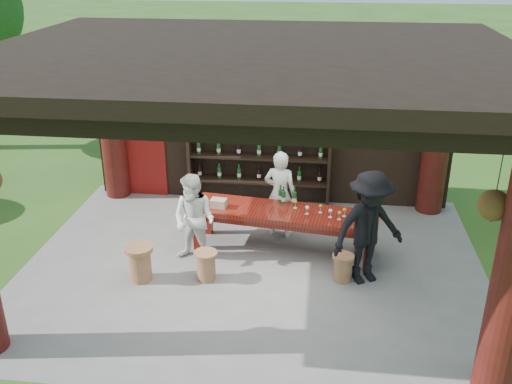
# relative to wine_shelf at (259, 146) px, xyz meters

# --- Properties ---
(ground) EXTENTS (90.00, 90.00, 0.00)m
(ground) POSITION_rel_wine_shelf_xyz_m (0.19, -2.45, -1.23)
(ground) COLOR #2D5119
(ground) RESTS_ON ground
(pavilion) EXTENTS (7.50, 6.00, 3.60)m
(pavilion) POSITION_rel_wine_shelf_xyz_m (0.18, -2.02, 0.90)
(pavilion) COLOR slate
(pavilion) RESTS_ON ground
(wine_shelf) EXTENTS (2.78, 0.42, 2.45)m
(wine_shelf) POSITION_rel_wine_shelf_xyz_m (0.00, 0.00, 0.00)
(wine_shelf) COLOR black
(wine_shelf) RESTS_ON ground
(tasting_table) EXTENTS (3.17, 1.18, 0.75)m
(tasting_table) POSITION_rel_wine_shelf_xyz_m (0.63, -1.85, -0.60)
(tasting_table) COLOR #58140C
(tasting_table) RESTS_ON ground
(stool_near_left) EXTENTS (0.36, 0.36, 0.48)m
(stool_near_left) POSITION_rel_wine_shelf_xyz_m (-0.48, -2.90, -0.97)
(stool_near_left) COLOR brown
(stool_near_left) RESTS_ON ground
(stool_near_right) EXTENTS (0.34, 0.34, 0.44)m
(stool_near_right) POSITION_rel_wine_shelf_xyz_m (1.62, -2.68, -0.99)
(stool_near_right) COLOR brown
(stool_near_right) RESTS_ON ground
(stool_far_left) EXTENTS (0.44, 0.44, 0.57)m
(stool_far_left) POSITION_rel_wine_shelf_xyz_m (-1.49, -3.03, -0.92)
(stool_far_left) COLOR brown
(stool_far_left) RESTS_ON ground
(host) EXTENTS (0.64, 0.48, 1.58)m
(host) POSITION_rel_wine_shelf_xyz_m (0.52, -1.27, -0.44)
(host) COLOR silver
(host) RESTS_ON ground
(guest_woman) EXTENTS (0.88, 0.78, 1.51)m
(guest_woman) POSITION_rel_wine_shelf_xyz_m (-0.76, -2.38, -0.47)
(guest_woman) COLOR white
(guest_woman) RESTS_ON ground
(guest_man) EXTENTS (1.35, 1.15, 1.81)m
(guest_man) POSITION_rel_wine_shelf_xyz_m (1.96, -2.63, -0.32)
(guest_man) COLOR black
(guest_man) RESTS_ON ground
(table_bottles) EXTENTS (0.32, 0.16, 0.31)m
(table_bottles) POSITION_rel_wine_shelf_xyz_m (0.64, -1.54, -0.32)
(table_bottles) COLOR #194C1E
(table_bottles) RESTS_ON tasting_table
(table_glasses) EXTENTS (1.03, 0.41, 0.15)m
(table_glasses) POSITION_rel_wine_shelf_xyz_m (1.39, -1.95, -0.40)
(table_glasses) COLOR silver
(table_glasses) RESTS_ON tasting_table
(napkin_basket) EXTENTS (0.28, 0.21, 0.14)m
(napkin_basket) POSITION_rel_wine_shelf_xyz_m (-0.47, -1.84, -0.41)
(napkin_basket) COLOR #BF6672
(napkin_basket) RESTS_ON tasting_table
(shrubs) EXTENTS (15.62, 8.17, 1.36)m
(shrubs) POSITION_rel_wine_shelf_xyz_m (1.42, -2.08, -0.65)
(shrubs) COLOR #194C14
(shrubs) RESTS_ON ground
(trees) EXTENTS (19.39, 9.98, 4.80)m
(trees) POSITION_rel_wine_shelf_xyz_m (3.72, -0.80, 2.14)
(trees) COLOR #3F2819
(trees) RESTS_ON ground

